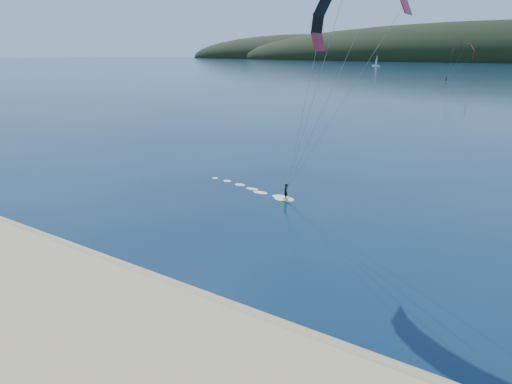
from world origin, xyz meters
TOP-DOWN VIEW (x-y plane):
  - ground at (0.00, 0.00)m, footprint 1800.00×1800.00m
  - wet_sand at (0.00, 4.50)m, footprint 220.00×2.50m
  - kitesurfer_near at (5.36, 19.34)m, footprint 21.53×6.14m
  - kitesurfer_far at (-12.80, 202.43)m, footprint 11.38×7.57m
  - sailboat at (-114.44, 405.92)m, footprint 7.17×4.55m

SIDE VIEW (x-z plane):
  - ground at x=0.00m, z-range 0.00..0.00m
  - wet_sand at x=0.00m, z-range 0.00..0.10m
  - sailboat at x=-114.44m, z-range -4.30..5.79m
  - kitesurfer_far at x=-12.80m, z-range 4.33..19.94m
  - kitesurfer_near at x=5.36m, z-range 5.19..22.70m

